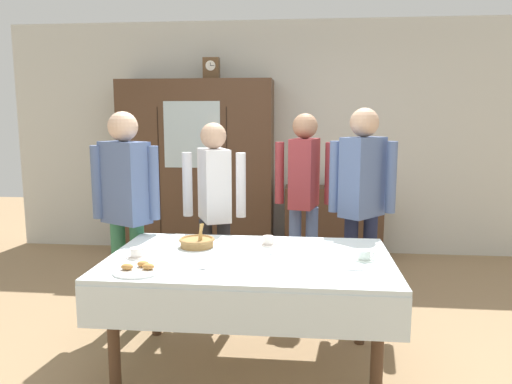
# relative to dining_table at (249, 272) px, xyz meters

# --- Properties ---
(ground_plane) EXTENTS (12.00, 12.00, 0.00)m
(ground_plane) POSITION_rel_dining_table_xyz_m (0.00, 0.24, -0.65)
(ground_plane) COLOR #997A56
(ground_plane) RESTS_ON ground
(back_wall) EXTENTS (6.40, 0.10, 2.70)m
(back_wall) POSITION_rel_dining_table_xyz_m (0.00, 2.89, 0.70)
(back_wall) COLOR silver
(back_wall) RESTS_ON ground
(dining_table) EXTENTS (1.77, 1.09, 0.74)m
(dining_table) POSITION_rel_dining_table_xyz_m (0.00, 0.00, 0.00)
(dining_table) COLOR #4C3321
(dining_table) RESTS_ON ground
(wall_cabinet) EXTENTS (1.74, 0.46, 2.02)m
(wall_cabinet) POSITION_rel_dining_table_xyz_m (-0.90, 2.59, 0.36)
(wall_cabinet) COLOR #4C3321
(wall_cabinet) RESTS_ON ground
(mantel_clock) EXTENTS (0.18, 0.11, 0.24)m
(mantel_clock) POSITION_rel_dining_table_xyz_m (-0.72, 2.59, 1.49)
(mantel_clock) COLOR brown
(mantel_clock) RESTS_ON wall_cabinet
(bookshelf_low) EXTENTS (1.10, 0.35, 0.81)m
(bookshelf_low) POSITION_rel_dining_table_xyz_m (0.67, 2.64, -0.24)
(bookshelf_low) COLOR #4C3321
(bookshelf_low) RESTS_ON ground
(book_stack) EXTENTS (0.16, 0.21, 0.10)m
(book_stack) POSITION_rel_dining_table_xyz_m (0.67, 2.64, 0.22)
(book_stack) COLOR #3D754C
(book_stack) RESTS_ON bookshelf_low
(tea_cup_mid_left) EXTENTS (0.13, 0.13, 0.06)m
(tea_cup_mid_left) POSITION_rel_dining_table_xyz_m (0.71, 0.03, 0.12)
(tea_cup_mid_left) COLOR silver
(tea_cup_mid_left) RESTS_ON dining_table
(tea_cup_near_right) EXTENTS (0.13, 0.13, 0.06)m
(tea_cup_near_right) POSITION_rel_dining_table_xyz_m (-0.70, -0.06, 0.12)
(tea_cup_near_right) COLOR white
(tea_cup_near_right) RESTS_ON dining_table
(tea_cup_front_edge) EXTENTS (0.13, 0.13, 0.06)m
(tea_cup_front_edge) POSITION_rel_dining_table_xyz_m (0.10, 0.32, 0.12)
(tea_cup_front_edge) COLOR white
(tea_cup_front_edge) RESTS_ON dining_table
(bread_basket) EXTENTS (0.24, 0.24, 0.16)m
(bread_basket) POSITION_rel_dining_table_xyz_m (-0.38, 0.23, 0.13)
(bread_basket) COLOR #9E7542
(bread_basket) RESTS_ON dining_table
(pastry_plate) EXTENTS (0.28, 0.28, 0.05)m
(pastry_plate) POSITION_rel_dining_table_xyz_m (-0.60, -0.33, 0.10)
(pastry_plate) COLOR white
(pastry_plate) RESTS_ON dining_table
(spoon_mid_right) EXTENTS (0.12, 0.02, 0.01)m
(spoon_mid_right) POSITION_rel_dining_table_xyz_m (0.11, 0.10, 0.09)
(spoon_mid_right) COLOR silver
(spoon_mid_right) RESTS_ON dining_table
(spoon_near_left) EXTENTS (0.12, 0.02, 0.01)m
(spoon_near_left) POSITION_rel_dining_table_xyz_m (0.66, -0.19, 0.09)
(spoon_near_left) COLOR silver
(spoon_near_left) RESTS_ON dining_table
(spoon_center) EXTENTS (0.12, 0.02, 0.01)m
(spoon_center) POSITION_rel_dining_table_xyz_m (-0.26, -0.25, 0.09)
(spoon_center) COLOR silver
(spoon_center) RESTS_ON dining_table
(person_by_cabinet) EXTENTS (0.52, 0.40, 1.68)m
(person_by_cabinet) POSITION_rel_dining_table_xyz_m (0.79, 0.94, 0.38)
(person_by_cabinet) COLOR #191E38
(person_by_cabinet) RESTS_ON ground
(person_behind_table_left) EXTENTS (0.52, 0.35, 1.65)m
(person_behind_table_left) POSITION_rel_dining_table_xyz_m (-1.00, 0.58, 0.36)
(person_behind_table_left) COLOR #33704C
(person_behind_table_left) RESTS_ON ground
(person_near_right_end) EXTENTS (0.52, 0.41, 1.56)m
(person_near_right_end) POSITION_rel_dining_table_xyz_m (-0.39, 0.94, 0.30)
(person_near_right_end) COLOR #232328
(person_near_right_end) RESTS_ON ground
(person_behind_table_right) EXTENTS (0.52, 0.40, 1.64)m
(person_behind_table_right) POSITION_rel_dining_table_xyz_m (0.33, 1.39, 0.35)
(person_behind_table_right) COLOR slate
(person_behind_table_right) RESTS_ON ground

